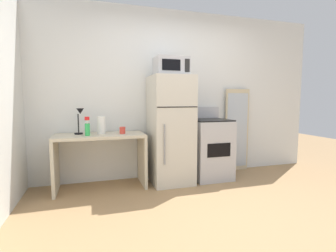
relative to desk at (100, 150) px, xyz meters
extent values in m
plane|color=#9E7A51|center=(1.18, -1.35, -0.53)|extent=(12.00, 12.00, 0.00)
cube|color=silver|center=(1.18, 0.35, 0.77)|extent=(5.00, 0.10, 2.60)
cube|color=beige|center=(0.00, 0.00, 0.20)|extent=(1.20, 0.55, 0.04)
cube|color=beige|center=(-0.58, 0.00, -0.17)|extent=(0.04, 0.55, 0.71)
cube|color=beige|center=(0.58, 0.00, -0.17)|extent=(0.04, 0.55, 0.71)
cylinder|color=black|center=(-0.28, 0.09, 0.23)|extent=(0.11, 0.11, 0.02)
cylinder|color=black|center=(-0.28, 0.09, 0.37)|extent=(0.02, 0.02, 0.26)
cone|color=black|center=(-0.25, 0.07, 0.54)|extent=(0.10, 0.10, 0.08)
cylinder|color=green|center=(-0.16, -0.10, 0.30)|extent=(0.06, 0.06, 0.16)
cylinder|color=white|center=(-0.16, -0.10, 0.41)|extent=(0.02, 0.02, 0.04)
cube|color=red|center=(-0.16, -0.11, 0.45)|extent=(0.06, 0.03, 0.04)
cylinder|color=#D83F33|center=(0.30, -0.04, 0.27)|extent=(0.08, 0.08, 0.09)
cylinder|color=white|center=(0.02, 0.05, 0.34)|extent=(0.11, 0.11, 0.24)
cube|color=beige|center=(1.00, -0.04, 0.25)|extent=(0.58, 0.63, 1.56)
cube|color=black|center=(1.00, -0.35, 0.59)|extent=(0.57, 0.00, 0.01)
cylinder|color=gray|center=(0.81, -0.37, 0.10)|extent=(0.02, 0.02, 0.55)
cube|color=#B7B7BC|center=(1.00, -0.06, 1.16)|extent=(0.46, 0.34, 0.26)
cube|color=black|center=(0.95, -0.23, 1.16)|extent=(0.26, 0.01, 0.15)
cube|color=black|center=(1.18, -0.23, 1.16)|extent=(0.07, 0.01, 0.18)
cube|color=#B7B7BC|center=(1.64, -0.02, -0.08)|extent=(0.58, 0.60, 0.90)
cube|color=black|center=(1.64, -0.02, 0.38)|extent=(0.55, 0.58, 0.02)
cube|color=#B7B7BC|center=(1.64, 0.26, 0.48)|extent=(0.58, 0.04, 0.18)
cube|color=black|center=(1.64, -0.33, -0.03)|extent=(0.37, 0.01, 0.20)
cube|color=#C6B793|center=(2.28, 0.24, 0.17)|extent=(0.44, 0.03, 1.40)
cube|color=#B2BCC6|center=(2.28, 0.22, 0.17)|extent=(0.39, 0.00, 1.26)
camera|label=1|loc=(-0.12, -3.53, 0.69)|focal=26.97mm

